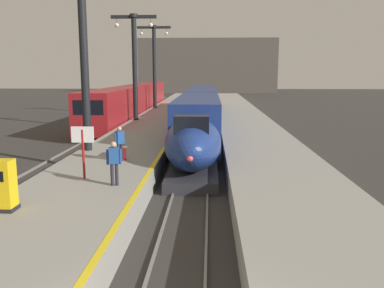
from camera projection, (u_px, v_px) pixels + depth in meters
The scene contains 18 objects.
platform_left at pixel (146, 136), 31.19m from camera, with size 4.80×110.00×1.05m, color gray.
platform_right at pixel (253, 137), 30.84m from camera, with size 4.80×110.00×1.05m, color gray.
platform_left_safety_stripe at pixel (176, 129), 31.00m from camera, with size 0.20×107.80×0.01m, color yellow.
rail_main_left at pixel (191, 137), 33.83m from camera, with size 0.08×110.00×0.12m, color slate.
rail_main_right at pixel (209, 137), 33.77m from camera, with size 0.08×110.00×0.12m, color slate.
rail_secondary_left at pixel (94, 136), 34.19m from camera, with size 0.08×110.00×0.12m, color slate.
rail_secondary_right at pixel (112, 136), 34.12m from camera, with size 0.08×110.00×0.12m, color slate.
highspeed_train_main at pixel (200, 112), 35.29m from camera, with size 2.92×37.59×3.60m.
regional_train_adjacent at pixel (134, 100), 47.92m from camera, with size 2.85×36.60×3.80m.
station_column_mid at pixel (83, 42), 21.70m from camera, with size 4.00×0.68×9.76m.
station_column_far at pixel (135, 57), 36.30m from camera, with size 4.00×0.68×9.27m.
station_column_distant at pixel (154, 59), 49.06m from camera, with size 4.00×0.68×9.75m.
passenger_near_edge at pixel (120, 141), 19.69m from camera, with size 0.41×0.46×1.69m.
passenger_mid_platform at pixel (114, 160), 15.42m from camera, with size 0.55×0.31×1.69m.
rolling_suitcase at pixel (122, 154), 20.03m from camera, with size 0.40×0.22×0.98m.
ticket_machine_yellow at pixel (3, 187), 12.65m from camera, with size 0.76×0.62×1.60m.
departure_info_board at pixel (83, 142), 16.35m from camera, with size 0.90×0.10×2.12m.
terminus_back_wall at pixel (207, 66), 105.93m from camera, with size 36.00×2.00×14.00m, color #4C4742.
Camera 1 is at (0.84, -5.90, 5.28)m, focal length 38.39 mm.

